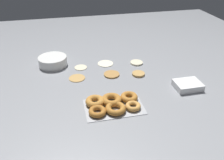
# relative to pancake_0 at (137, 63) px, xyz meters

# --- Properties ---
(ground_plane) EXTENTS (3.00, 3.00, 0.00)m
(ground_plane) POSITION_rel_pancake_0_xyz_m (-0.21, -0.17, -0.01)
(ground_plane) COLOR gray
(pancake_0) EXTENTS (0.09, 0.09, 0.01)m
(pancake_0) POSITION_rel_pancake_0_xyz_m (0.00, 0.00, 0.00)
(pancake_0) COLOR beige
(pancake_0) RESTS_ON ground_plane
(pancake_1) EXTENTS (0.09, 0.09, 0.01)m
(pancake_1) POSITION_rel_pancake_0_xyz_m (-0.04, -0.16, 0.00)
(pancake_1) COLOR tan
(pancake_1) RESTS_ON ground_plane
(pancake_2) EXTENTS (0.11, 0.11, 0.01)m
(pancake_2) POSITION_rel_pancake_0_xyz_m (-0.22, -0.13, -0.00)
(pancake_2) COLOR #B27F42
(pancake_2) RESTS_ON ground_plane
(pancake_3) EXTENTS (0.11, 0.11, 0.01)m
(pancake_3) POSITION_rel_pancake_0_xyz_m (-0.22, 0.04, -0.00)
(pancake_3) COLOR silver
(pancake_3) RESTS_ON ground_plane
(pancake_4) EXTENTS (0.11, 0.11, 0.01)m
(pancake_4) POSITION_rel_pancake_0_xyz_m (-0.45, -0.12, -0.00)
(pancake_4) COLOR tan
(pancake_4) RESTS_ON ground_plane
(pancake_5) EXTENTS (0.09, 0.09, 0.01)m
(pancake_5) POSITION_rel_pancake_0_xyz_m (-0.41, 0.02, -0.00)
(pancake_5) COLOR beige
(pancake_5) RESTS_ON ground_plane
(donut_tray) EXTENTS (0.32, 0.20, 0.04)m
(donut_tray) POSITION_rel_pancake_0_xyz_m (-0.29, -0.47, 0.01)
(donut_tray) COLOR #ADAFB5
(donut_tray) RESTS_ON ground_plane
(batter_bowl) EXTENTS (0.20, 0.20, 0.07)m
(batter_bowl) POSITION_rel_pancake_0_xyz_m (-0.60, 0.10, 0.03)
(batter_bowl) COLOR white
(batter_bowl) RESTS_ON ground_plane
(container_stack) EXTENTS (0.16, 0.13, 0.04)m
(container_stack) POSITION_rel_pancake_0_xyz_m (0.20, -0.39, 0.01)
(container_stack) COLOR white
(container_stack) RESTS_ON ground_plane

